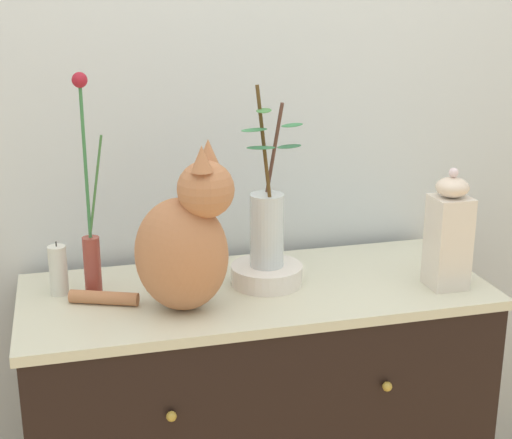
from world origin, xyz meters
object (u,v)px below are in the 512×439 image
object	(u,v)px
vase_slim_green	(90,234)
candle_pillar	(58,270)
bowl_porcelain	(267,274)
vase_glass_clear	(267,223)
cat_sitting	(185,242)
sideboard	(256,430)
jar_lidded_porcelain	(449,234)

from	to	relation	value
vase_slim_green	candle_pillar	bearing A→B (deg)	164.20
bowl_porcelain	vase_glass_clear	size ratio (longest dim) A/B	0.40
cat_sitting	vase_glass_clear	size ratio (longest dim) A/B	0.87
cat_sitting	candle_pillar	xyz separation A→B (m)	(-0.29, 0.17, -0.10)
sideboard	candle_pillar	size ratio (longest dim) A/B	8.55
sideboard	jar_lidded_porcelain	distance (m)	0.74
vase_slim_green	vase_glass_clear	bearing A→B (deg)	-5.06
candle_pillar	sideboard	bearing A→B (deg)	-9.34
vase_glass_clear	vase_slim_green	bearing A→B (deg)	174.94
cat_sitting	vase_glass_clear	distance (m)	0.25
sideboard	vase_slim_green	xyz separation A→B (m)	(-0.40, 0.06, 0.58)
cat_sitting	jar_lidded_porcelain	xyz separation A→B (m)	(0.66, -0.03, -0.03)
vase_slim_green	sideboard	bearing A→B (deg)	-7.97
jar_lidded_porcelain	candle_pillar	xyz separation A→B (m)	(-0.95, 0.19, -0.08)
cat_sitting	jar_lidded_porcelain	size ratio (longest dim) A/B	1.30
vase_slim_green	jar_lidded_porcelain	xyz separation A→B (m)	(0.87, -0.17, -0.02)
vase_glass_clear	candle_pillar	xyz separation A→B (m)	(-0.52, 0.06, -0.10)
cat_sitting	bowl_porcelain	size ratio (longest dim) A/B	2.18
candle_pillar	jar_lidded_porcelain	bearing A→B (deg)	-11.49
cat_sitting	bowl_porcelain	bearing A→B (deg)	25.13
bowl_porcelain	candle_pillar	size ratio (longest dim) A/B	1.34
cat_sitting	vase_slim_green	size ratio (longest dim) A/B	0.74
cat_sitting	vase_slim_green	world-z (taller)	vase_slim_green
jar_lidded_porcelain	vase_slim_green	bearing A→B (deg)	168.93
bowl_porcelain	vase_glass_clear	bearing A→B (deg)	-37.43
sideboard	cat_sitting	distance (m)	0.62
cat_sitting	candle_pillar	world-z (taller)	cat_sitting
candle_pillar	cat_sitting	bearing A→B (deg)	-29.90
vase_slim_green	candle_pillar	size ratio (longest dim) A/B	3.97
vase_glass_clear	jar_lidded_porcelain	bearing A→B (deg)	-16.84
sideboard	vase_glass_clear	distance (m)	0.58
candle_pillar	bowl_porcelain	bearing A→B (deg)	-6.78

